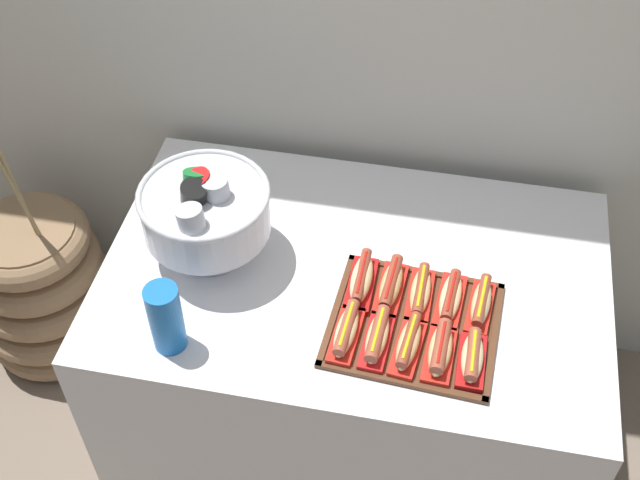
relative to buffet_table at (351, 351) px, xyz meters
The scene contains 16 objects.
ground_plane 0.39m from the buffet_table, ahead, with size 10.00×10.00×0.00m, color #7A6B5B.
buffet_table is the anchor object (origin of this frame).
floor_vase 1.08m from the buffet_table, behind, with size 0.48×0.48×1.09m.
serving_tray 0.42m from the buffet_table, 41.36° to the right, with size 0.43×0.38×0.01m.
hot_dog_0 0.45m from the buffet_table, 86.25° to the right, with size 0.07×0.18×0.06m.
hot_dog_1 0.46m from the buffet_table, 68.49° to the right, with size 0.07×0.17×0.06m.
hot_dog_2 0.48m from the buffet_table, 54.63° to the right, with size 0.08×0.18×0.06m.
hot_dog_3 0.51m from the buffet_table, 44.63° to the right, with size 0.07×0.17×0.06m.
hot_dog_4 0.55m from the buffet_table, 37.47° to the right, with size 0.07×0.16×0.06m.
hot_dog_5 0.39m from the buffet_table, 66.77° to the right, with size 0.07×0.18×0.06m.
hot_dog_6 0.41m from the buffet_table, 31.98° to the right, with size 0.07×0.18×0.06m.
hot_dog_7 0.43m from the buffet_table, 20.95° to the right, with size 0.06×0.17×0.05m.
hot_dog_8 0.46m from the buffet_table, 15.98° to the right, with size 0.08×0.18×0.06m.
hot_dog_9 0.51m from the buffet_table, 13.19° to the right, with size 0.07×0.17×0.06m.
punch_bowl 0.64m from the buffet_table, behind, with size 0.33×0.33×0.27m.
cup_stack 0.68m from the buffet_table, 141.77° to the right, with size 0.08×0.08×0.19m.
Camera 1 is at (0.18, -1.40, 2.35)m, focal length 46.15 mm.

